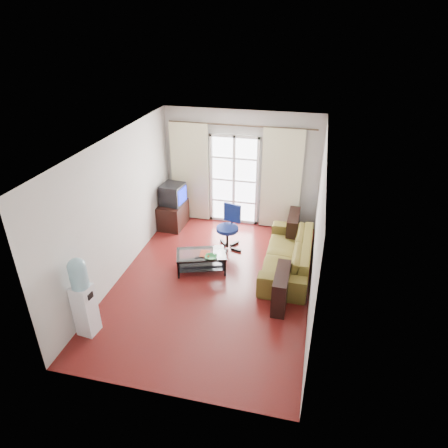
% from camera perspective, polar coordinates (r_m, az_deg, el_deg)
% --- Properties ---
extents(floor, '(5.20, 5.20, 0.00)m').
position_cam_1_polar(floor, '(7.68, -1.56, -8.29)').
color(floor, maroon).
rests_on(floor, ground).
extents(ceiling, '(5.20, 5.20, 0.00)m').
position_cam_1_polar(ceiling, '(6.46, -1.87, 11.39)').
color(ceiling, white).
rests_on(ceiling, wall_back).
extents(wall_back, '(3.60, 0.02, 2.70)m').
position_cam_1_polar(wall_back, '(9.30, 2.44, 7.87)').
color(wall_back, '#BBB9B2').
rests_on(wall_back, floor).
extents(wall_front, '(3.60, 0.02, 2.70)m').
position_cam_1_polar(wall_front, '(4.92, -9.66, -12.95)').
color(wall_front, '#BBB9B2').
rests_on(wall_front, floor).
extents(wall_left, '(0.02, 5.20, 2.70)m').
position_cam_1_polar(wall_left, '(7.59, -14.95, 2.11)').
color(wall_left, '#BBB9B2').
rests_on(wall_left, floor).
extents(wall_right, '(0.02, 5.20, 2.70)m').
position_cam_1_polar(wall_right, '(6.78, 13.18, -0.93)').
color(wall_right, '#BBB9B2').
rests_on(wall_right, floor).
extents(french_door, '(1.16, 0.06, 2.15)m').
position_cam_1_polar(french_door, '(9.37, 1.44, 6.25)').
color(french_door, white).
rests_on(french_door, wall_back).
extents(curtain_rod, '(3.30, 0.04, 0.04)m').
position_cam_1_polar(curtain_rod, '(8.90, 2.45, 13.89)').
color(curtain_rod, '#4C3F2D').
rests_on(curtain_rod, wall_back).
extents(curtain_left, '(0.90, 0.07, 2.35)m').
position_cam_1_polar(curtain_left, '(9.52, -4.88, 7.33)').
color(curtain_left, beige).
rests_on(curtain_left, curtain_rod).
extents(curtain_right, '(0.90, 0.07, 2.35)m').
position_cam_1_polar(curtain_right, '(9.12, 8.17, 6.18)').
color(curtain_right, beige).
rests_on(curtain_right, curtain_rod).
extents(radiator, '(0.64, 0.12, 0.64)m').
position_cam_1_polar(radiator, '(9.50, 6.94, 1.44)').
color(radiator, gray).
rests_on(radiator, floor).
extents(sofa, '(2.26, 0.92, 0.66)m').
position_cam_1_polar(sofa, '(8.00, 9.08, -4.23)').
color(sofa, olive).
rests_on(sofa, floor).
extents(coffee_table, '(1.08, 0.82, 0.39)m').
position_cam_1_polar(coffee_table, '(7.89, -3.27, -5.05)').
color(coffee_table, silver).
rests_on(coffee_table, floor).
extents(bowl, '(0.26, 0.26, 0.06)m').
position_cam_1_polar(bowl, '(7.63, -1.86, -4.76)').
color(bowl, green).
rests_on(bowl, coffee_table).
extents(book, '(0.26, 0.31, 0.02)m').
position_cam_1_polar(book, '(7.78, -3.44, -4.23)').
color(book, '#B33D16').
rests_on(book, coffee_table).
extents(remote, '(0.16, 0.10, 0.02)m').
position_cam_1_polar(remote, '(7.68, -3.63, -4.77)').
color(remote, black).
rests_on(remote, coffee_table).
extents(tv_stand, '(0.55, 0.81, 0.58)m').
position_cam_1_polar(tv_stand, '(9.56, -7.27, 1.34)').
color(tv_stand, black).
rests_on(tv_stand, floor).
extents(crt_tv, '(0.57, 0.57, 0.48)m').
position_cam_1_polar(crt_tv, '(9.35, -7.44, 4.28)').
color(crt_tv, black).
rests_on(crt_tv, tv_stand).
extents(task_chair, '(0.82, 0.82, 0.97)m').
position_cam_1_polar(task_chair, '(8.58, 0.58, -1.75)').
color(task_chair, black).
rests_on(task_chair, floor).
extents(water_cooler, '(0.32, 0.31, 1.38)m').
position_cam_1_polar(water_cooler, '(6.55, -19.56, -9.58)').
color(water_cooler, white).
rests_on(water_cooler, floor).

